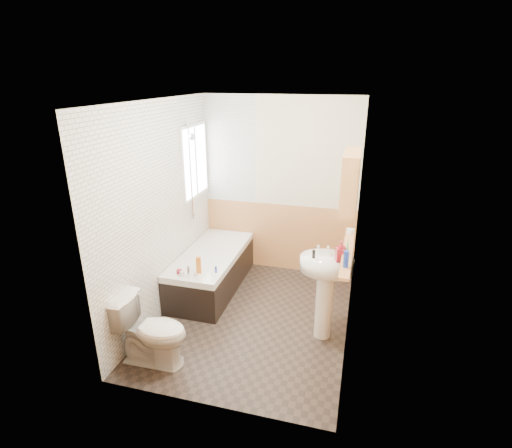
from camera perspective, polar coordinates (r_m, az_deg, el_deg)
The scene contains 26 objects.
floor at distance 4.92m, azimuth -0.47°, elevation -13.23°, with size 2.80×2.80×0.00m, color black.
ceiling at distance 4.09m, azimuth -0.58°, elevation 17.22°, with size 2.80×2.80×0.00m, color white.
wall_back at distance 5.66m, azimuth 3.38°, elevation 5.30°, with size 2.20×0.02×2.50m, color beige.
wall_front at distance 3.14m, azimuth -7.60°, elevation -8.01°, with size 2.20×0.02×2.50m, color beige.
wall_left at distance 4.76m, azimuth -13.50°, elevation 1.75°, with size 0.02×2.80×2.50m, color beige.
wall_right at distance 4.21m, azimuth 14.19°, elevation -0.83°, with size 0.02×2.80×2.50m, color beige.
wainscot_right at distance 4.53m, azimuth 13.08°, elevation -9.67°, with size 0.01×2.80×1.00m, color tan.
wainscot_front at distance 3.57m, azimuth -6.87°, elevation -18.47°, with size 2.20×0.01×1.00m, color tan.
wainscot_back at distance 5.88m, azimuth 3.18°, elevation -1.82°, with size 2.20×0.01×1.00m, color tan.
tile_cladding_left at distance 4.75m, azimuth -13.26°, elevation 1.73°, with size 0.01×2.80×2.50m, color white.
tile_return_back at distance 5.72m, azimuth -3.81°, elevation 10.58°, with size 0.75×0.01×1.50m, color white.
window at distance 5.46m, azimuth -8.69°, elevation 8.84°, with size 0.03×0.79×0.99m.
bathtub at distance 5.45m, azimuth -6.32°, elevation -6.45°, with size 0.70×1.62×0.67m.
shower_riser at distance 5.26m, azimuth -9.32°, elevation 8.61°, with size 0.11×0.09×1.32m.
toilet at distance 4.22m, azimuth -14.70°, elevation -14.55°, with size 0.41×0.73×0.72m, color white.
sink at distance 4.34m, azimuth 9.89°, elevation -8.03°, with size 0.56×0.45×1.08m.
pine_shelf at distance 4.22m, azimuth 12.96°, elevation -3.76°, with size 0.10×1.28×0.03m, color tan.
medicine_cabinet at distance 3.79m, azimuth 13.32°, elevation 5.94°, with size 0.15×0.61×0.55m.
foam_can at distance 3.81m, azimuth 12.74°, elevation -4.90°, with size 0.05×0.05×0.16m, color #19339E.
green_bottle at distance 4.02m, azimuth 12.96°, elevation -3.24°, with size 0.04×0.04×0.20m, color #388447.
black_jar at distance 4.64m, azimuth 13.32°, elevation -0.98°, with size 0.07×0.07×0.05m, color silver.
soap_bottle at distance 4.15m, azimuth 11.99°, elevation -4.55°, with size 0.10×0.22×0.10m, color maroon.
clear_bottle at distance 4.17m, azimuth 8.25°, elevation -4.27°, with size 0.03×0.03×0.09m, color black.
blue_gel at distance 4.78m, azimuth -8.20°, elevation -5.84°, with size 0.06×0.04×0.21m, color orange.
cream_jar at distance 4.85m, azimuth -10.88°, elevation -6.69°, with size 0.07×0.07×0.04m, color maroon.
orange_bottle at distance 4.79m, azimuth -5.75°, elevation -6.52°, with size 0.03×0.03×0.08m, color #19339E.
Camera 1 is at (1.12, -3.93, 2.75)m, focal length 28.00 mm.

